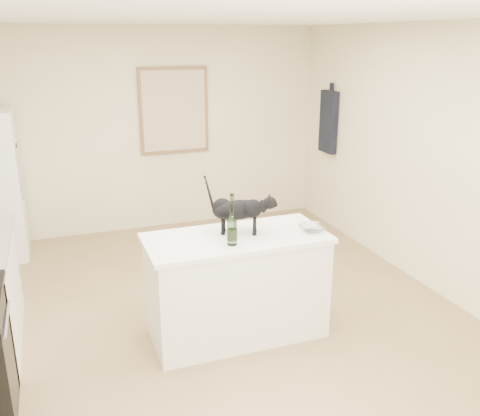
% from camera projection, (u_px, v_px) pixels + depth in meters
% --- Properties ---
extents(floor, '(5.50, 5.50, 0.00)m').
position_uv_depth(floor, '(219.00, 323.00, 4.70)').
color(floor, '#977C50').
rests_on(floor, ground).
extents(ceiling, '(5.50, 5.50, 0.00)m').
position_uv_depth(ceiling, '(214.00, 16.00, 3.90)').
color(ceiling, white).
rests_on(ceiling, ground).
extents(wall_back, '(4.50, 0.00, 4.50)m').
position_uv_depth(wall_back, '(151.00, 131.00, 6.76)').
color(wall_back, beige).
rests_on(wall_back, ground).
extents(wall_front, '(4.50, 0.00, 4.50)m').
position_uv_depth(wall_front, '(455.00, 377.00, 1.85)').
color(wall_front, beige).
rests_on(wall_front, ground).
extents(wall_right, '(0.00, 5.50, 5.50)m').
position_uv_depth(wall_right, '(439.00, 162.00, 5.04)').
color(wall_right, beige).
rests_on(wall_right, ground).
extents(island_base, '(1.44, 0.67, 0.86)m').
position_uv_depth(island_base, '(237.00, 288.00, 4.43)').
color(island_base, white).
rests_on(island_base, floor).
extents(island_top, '(1.50, 0.70, 0.04)m').
position_uv_depth(island_top, '(236.00, 238.00, 4.29)').
color(island_top, white).
rests_on(island_top, island_base).
extents(artwork_frame, '(0.90, 0.03, 1.10)m').
position_uv_depth(artwork_frame, '(174.00, 111.00, 6.75)').
color(artwork_frame, brown).
rests_on(artwork_frame, wall_back).
extents(artwork_canvas, '(0.82, 0.00, 1.02)m').
position_uv_depth(artwork_canvas, '(174.00, 111.00, 6.74)').
color(artwork_canvas, beige).
rests_on(artwork_canvas, wall_back).
extents(hanging_garment, '(0.08, 0.34, 0.80)m').
position_uv_depth(hanging_garment, '(328.00, 122.00, 6.82)').
color(hanging_garment, black).
rests_on(hanging_garment, wall_right).
extents(black_cat, '(0.54, 0.35, 0.36)m').
position_uv_depth(black_cat, '(238.00, 212.00, 4.29)').
color(black_cat, black).
rests_on(black_cat, island_top).
extents(wine_bottle, '(0.08, 0.08, 0.37)m').
position_uv_depth(wine_bottle, '(232.00, 223.00, 4.05)').
color(wine_bottle, '#285622').
rests_on(wine_bottle, island_top).
extents(glass_bowl, '(0.26, 0.26, 0.05)m').
position_uv_depth(glass_bowl, '(312.00, 228.00, 4.37)').
color(glass_bowl, silver).
rests_on(glass_bowl, island_top).
extents(fridge_paper, '(0.04, 0.15, 0.20)m').
position_uv_depth(fridge_paper, '(17.00, 151.00, 5.89)').
color(fridge_paper, beige).
rests_on(fridge_paper, fridge).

